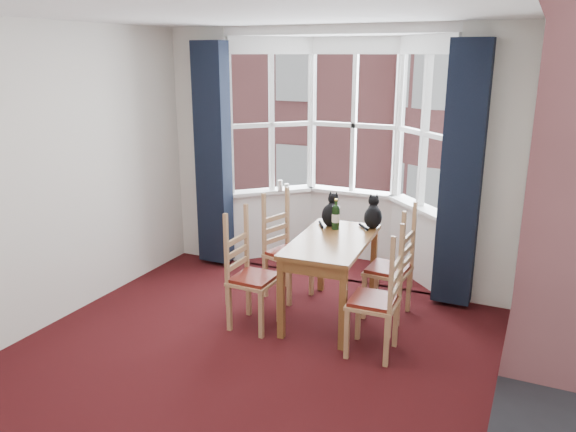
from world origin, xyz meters
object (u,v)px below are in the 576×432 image
Objects in this scene: cat_right at (373,215)px; wine_bottle at (336,216)px; chair_left_far at (282,252)px; candle_short at (287,187)px; chair_right_far at (397,272)px; chair_left_near at (246,278)px; dining_table at (332,251)px; chair_right_near at (384,304)px; candle_tall at (280,185)px; cat_left at (331,213)px.

cat_right reaches higher than wine_bottle.
candle_short reaches higher than chair_left_far.
cat_right is (-0.34, 0.27, 0.46)m from chair_right_far.
candle_short reaches higher than chair_left_near.
dining_table is at bearing -114.71° from cat_right.
wine_bottle reaches higher than chair_right_far.
candle_tall is at bearing 135.39° from chair_right_near.
cat_right reaches higher than chair_right_far.
chair_left_far is 1.05m from cat_right.
candle_short is at bearing 148.60° from cat_right.
cat_left is at bearing 61.18° from chair_left_near.
cat_right is 1.58m from candle_short.
chair_left_far is at bearing 89.85° from chair_left_near.
chair_right_near is (0.66, -0.50, -0.21)m from dining_table.
wine_bottle is at bearing 1.41° from chair_left_far.
wine_bottle reaches higher than chair_right_near.
chair_right_far is at bearing -38.55° from cat_right.
chair_left_far is 2.67× the size of cat_right.
candle_short is (-1.11, 1.35, 0.23)m from dining_table.
dining_table is at bearing -50.69° from candle_short.
chair_right_far is (0.58, 0.26, -0.21)m from dining_table.
wine_bottle reaches higher than dining_table.
candle_short is (-0.44, 1.85, 0.44)m from chair_left_near.
chair_left_far is 1.55m from chair_right_near.
dining_table is 0.67m from chair_right_far.
chair_left_far and chair_right_far have the same top height.
chair_right_far is 7.00× the size of candle_tall.
wine_bottle is (-0.74, 0.81, 0.47)m from chair_right_near.
chair_left_near and chair_left_far have the same top height.
dining_table is 1.42× the size of chair_right_far.
chair_right_far is at bearing -12.18° from cat_left.
chair_left_far is at bearing -67.41° from candle_short.
candle_tall is at bearing 105.84° from chair_left_near.
chair_left_near is at bearing -76.70° from candle_short.
candle_tall is at bearing 150.94° from cat_right.
dining_table is 9.91× the size of candle_tall.
candle_tall is at bearing 148.95° from chair_right_far.
chair_right_far is 2.67× the size of cat_right.
wine_bottle is (-0.32, -0.22, 0.01)m from cat_right.
wine_bottle reaches higher than chair_left_near.
candle_tall is (-1.77, 1.07, 0.46)m from chair_right_far.
cat_right reaches higher than chair_left_far.
chair_left_near is at bearing -131.80° from cat_right.
chair_right_near is 2.67× the size of cat_right.
wine_bottle is 2.39× the size of candle_tall.
chair_left_far is at bearing 178.11° from chair_right_far.
candle_short is at bearing 103.30° from chair_left_near.
chair_left_near is 0.79m from chair_left_far.
dining_table is 0.86m from chair_right_near.
dining_table is 3.79× the size of cat_right.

